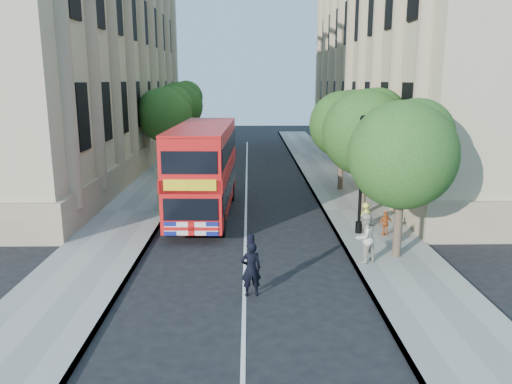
{
  "coord_description": "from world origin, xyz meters",
  "views": [
    {
      "loc": [
        0.15,
        -15.02,
        6.72
      ],
      "look_at": [
        0.45,
        4.57,
        2.3
      ],
      "focal_mm": 35.0,
      "sensor_mm": 36.0,
      "label": 1
    }
  ],
  "objects_px": {
    "double_decker_bus": "(204,167)",
    "woman_pedestrian": "(365,238)",
    "box_van": "(191,180)",
    "police_constable": "(251,269)",
    "lamp_post": "(361,180)"
  },
  "relations": [
    {
      "from": "double_decker_bus",
      "to": "woman_pedestrian",
      "type": "distance_m",
      "value": 9.66
    },
    {
      "from": "box_van",
      "to": "woman_pedestrian",
      "type": "height_order",
      "value": "box_van"
    },
    {
      "from": "double_decker_bus",
      "to": "police_constable",
      "type": "xyz_separation_m",
      "value": [
        2.28,
        -9.66,
        -1.57
      ]
    },
    {
      "from": "box_van",
      "to": "police_constable",
      "type": "height_order",
      "value": "box_van"
    },
    {
      "from": "box_van",
      "to": "woman_pedestrian",
      "type": "distance_m",
      "value": 11.1
    },
    {
      "from": "box_van",
      "to": "police_constable",
      "type": "bearing_deg",
      "value": -69.96
    },
    {
      "from": "lamp_post",
      "to": "woman_pedestrian",
      "type": "relative_size",
      "value": 2.75
    },
    {
      "from": "lamp_post",
      "to": "woman_pedestrian",
      "type": "bearing_deg",
      "value": -99.42
    },
    {
      "from": "box_van",
      "to": "woman_pedestrian",
      "type": "relative_size",
      "value": 3.02
    },
    {
      "from": "double_decker_bus",
      "to": "police_constable",
      "type": "height_order",
      "value": "double_decker_bus"
    },
    {
      "from": "double_decker_bus",
      "to": "police_constable",
      "type": "bearing_deg",
      "value": -74.98
    },
    {
      "from": "box_van",
      "to": "double_decker_bus",
      "type": "bearing_deg",
      "value": -53.13
    },
    {
      "from": "lamp_post",
      "to": "police_constable",
      "type": "bearing_deg",
      "value": -127.47
    },
    {
      "from": "double_decker_bus",
      "to": "police_constable",
      "type": "distance_m",
      "value": 10.05
    },
    {
      "from": "lamp_post",
      "to": "box_van",
      "type": "bearing_deg",
      "value": 149.14
    }
  ]
}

